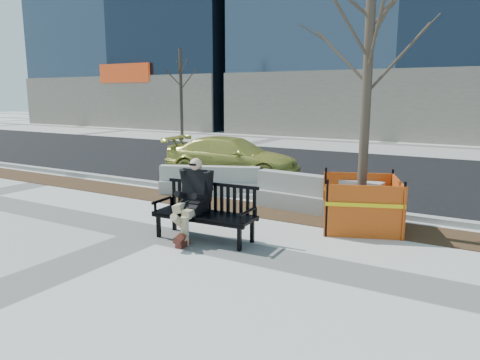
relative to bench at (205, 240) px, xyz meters
The scene contains 11 objects.
ground 1.09m from the bench, 169.37° to the right, with size 120.00×120.00×0.00m, color beige.
mulch_strip 2.63m from the bench, 114.12° to the left, with size 40.00×1.20×0.02m, color #47301C.
asphalt_street 8.67m from the bench, 97.12° to the left, with size 60.00×10.40×0.01m, color black.
curb 3.52m from the bench, 107.78° to the left, with size 60.00×0.25×0.12m, color #9E9B93.
bench is the anchor object (origin of this frame).
seated_man 0.27m from the bench, behind, with size 0.64×1.06×1.48m, color black, non-canonical shape.
tree_fence 3.13m from the bench, 44.32° to the left, with size 2.19×2.19×5.47m, color #EC561A, non-canonical shape.
sedan 6.42m from the bench, 116.95° to the left, with size 1.79×4.41×1.28m, color #B8B648.
jersey_barrier_left 3.87m from the bench, 122.84° to the left, with size 2.67×0.53×0.77m, color #A7A49C, non-canonical shape.
jersey_barrier_right 3.06m from the bench, 70.12° to the left, with size 2.97×0.59×0.85m, color gray, non-canonical shape.
far_tree_left 18.83m from the bench, 128.93° to the left, with size 2.06×2.06×5.56m, color #46382D, non-canonical shape.
Camera 1 is at (5.72, -6.38, 2.63)m, focal length 34.14 mm.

